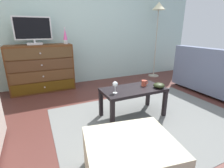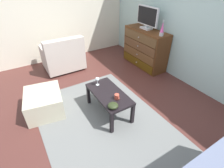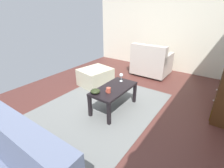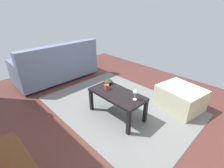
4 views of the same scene
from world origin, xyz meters
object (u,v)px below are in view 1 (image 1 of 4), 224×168
tv (33,30)px  lava_lamp (65,37)px  bowl_decorative (159,85)px  standing_lamp (158,14)px  ottoman (130,161)px  couch_large (223,78)px  coffee_table (133,92)px  dresser (42,68)px  mug (144,83)px  wine_glass (115,85)px

tv → lava_lamp: tv is taller
bowl_decorative → standing_lamp: (1.37, 1.81, 1.14)m
tv → ottoman: (0.55, -2.71, -1.02)m
couch_large → standing_lamp: (-0.29, 1.69, 1.26)m
couch_large → standing_lamp: size_ratio=0.99×
coffee_table → bowl_decorative: bearing=-20.7°
couch_large → lava_lamp: bearing=146.8°
standing_lamp → tv: bearing=178.6°
dresser → bowl_decorative: 2.36m
dresser → mug: dresser is taller
dresser → wine_glass: 1.95m
mug → ottoman: mug is taller
standing_lamp → mug: bearing=-132.5°
dresser → bowl_decorative: size_ratio=7.70×
dresser → standing_lamp: size_ratio=0.66×
tv → wine_glass: bearing=-64.5°
dresser → coffee_table: bearing=-57.3°
standing_lamp → couch_large: bearing=-80.4°
tv → couch_large: (3.17, -1.77, -0.87)m
tv → mug: 2.33m
tv → couch_large: bearing=-29.1°
lava_lamp → standing_lamp: bearing=-0.1°
standing_lamp → coffee_table: bearing=-135.6°
tv → lava_lamp: (0.58, -0.07, -0.13)m
lava_lamp → mug: (0.80, -1.65, -0.62)m
wine_glass → bowl_decorative: wine_glass is taller
dresser → lava_lamp: lava_lamp is taller
dresser → standing_lamp: bearing=-1.0°
tv → mug: bearing=-51.3°
tv → wine_glass: size_ratio=4.27×
lava_lamp → coffee_table: lava_lamp is taller
coffee_table → bowl_decorative: size_ratio=5.68×
mug → couch_large: bearing=-1.5°
wine_glass → bowl_decorative: (0.66, -0.08, -0.08)m
ottoman → bowl_decorative: bearing=40.8°
bowl_decorative → standing_lamp: bearing=52.9°
bowl_decorative → ottoman: bearing=-139.2°
wine_glass → standing_lamp: standing_lamp is taller
wine_glass → lava_lamp: bearing=99.3°
mug → tv: bearing=128.7°
lava_lamp → dresser: bearing=175.2°
tv → ottoman: size_ratio=0.96×
coffee_table → standing_lamp: size_ratio=0.48×
tv → standing_lamp: bearing=-1.4°
couch_large → ottoman: 2.79m
tv → coffee_table: (1.17, -1.75, -0.85)m
lava_lamp → wine_glass: lava_lamp is taller
dresser → coffee_table: (1.11, -1.73, -0.10)m
bowl_decorative → couch_large: couch_large is taller
tv → coffee_table: size_ratio=0.74×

